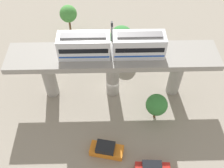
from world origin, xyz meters
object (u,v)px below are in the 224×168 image
parked_car_orange (106,150)px  tree_far_corner (122,37)px  tree_near_viaduct (68,14)px  signal_post (112,49)px  tree_mid_lot (157,105)px  train (112,45)px

parked_car_orange → tree_far_corner: bearing=3.7°
tree_near_viaduct → parked_car_orange: bearing=-165.3°
tree_near_viaduct → signal_post: 13.77m
parked_car_orange → tree_far_corner: size_ratio=0.86×
tree_near_viaduct → tree_mid_lot: tree_near_viaduct is taller
tree_near_viaduct → tree_far_corner: (-5.83, -9.27, -0.77)m
train → tree_mid_lot: size_ratio=3.13×
parked_car_orange → tree_near_viaduct: (24.85, 6.53, 3.25)m
signal_post → tree_far_corner: bearing=-17.3°
train → tree_near_viaduct: bearing=26.6°
tree_near_viaduct → tree_mid_lot: size_ratio=1.29×
parked_car_orange → tree_mid_lot: size_ratio=1.03×
train → signal_post: (3.40, -0.12, -3.58)m
parked_car_orange → tree_near_viaduct: size_ratio=0.81×
parked_car_orange → tree_mid_lot: tree_mid_lot is taller
parked_car_orange → train: bearing=6.9°
train → tree_far_corner: size_ratio=2.60×
tree_near_viaduct → train: bearing=-153.4°
tree_mid_lot → signal_post: bearing=35.4°
parked_car_orange → signal_post: size_ratio=0.43×
tree_near_viaduct → signal_post: size_ratio=0.54×
train → tree_mid_lot: 9.96m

